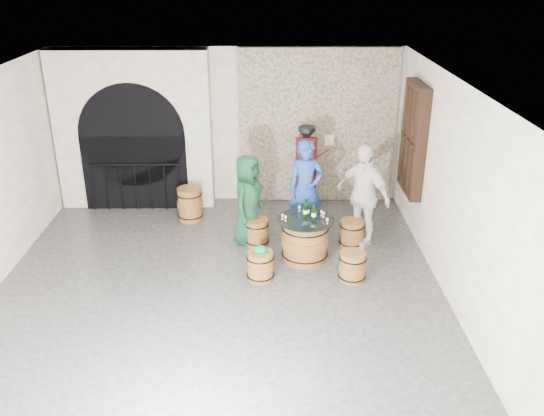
{
  "coord_description": "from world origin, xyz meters",
  "views": [
    {
      "loc": [
        0.76,
        -7.49,
        4.77
      ],
      "look_at": [
        0.84,
        1.06,
        1.05
      ],
      "focal_mm": 38.0,
      "sensor_mm": 36.0,
      "label": 1
    }
  ],
  "objects_px": {
    "person_blue": "(306,188)",
    "person_white": "(363,195)",
    "wine_bottle_left": "(305,210)",
    "barrel_stool_left": "(257,232)",
    "person_green": "(248,200)",
    "side_barrel": "(190,204)",
    "barrel_table": "(305,239)",
    "barrel_stool_right": "(352,233)",
    "wine_bottle_center": "(314,213)",
    "corking_press": "(306,162)",
    "barrel_stool_near_left": "(260,266)",
    "wine_bottle_right": "(307,209)",
    "barrel_stool_near_right": "(352,266)",
    "barrel_stool_far": "(305,222)"
  },
  "relations": [
    {
      "from": "barrel_stool_near_right",
      "to": "person_blue",
      "type": "distance_m",
      "value": 1.97
    },
    {
      "from": "barrel_stool_left",
      "to": "barrel_table",
      "type": "bearing_deg",
      "value": -34.57
    },
    {
      "from": "person_green",
      "to": "corking_press",
      "type": "xyz_separation_m",
      "value": [
        1.14,
        1.56,
        0.18
      ]
    },
    {
      "from": "barrel_stool_near_left",
      "to": "wine_bottle_left",
      "type": "xyz_separation_m",
      "value": [
        0.76,
        0.75,
        0.64
      ]
    },
    {
      "from": "barrel_table",
      "to": "barrel_stool_right",
      "type": "relative_size",
      "value": 2.0
    },
    {
      "from": "wine_bottle_center",
      "to": "person_blue",
      "type": "bearing_deg",
      "value": 93.43
    },
    {
      "from": "barrel_table",
      "to": "wine_bottle_left",
      "type": "bearing_deg",
      "value": 88.05
    },
    {
      "from": "barrel_stool_far",
      "to": "wine_bottle_center",
      "type": "distance_m",
      "value": 1.22
    },
    {
      "from": "barrel_stool_near_left",
      "to": "wine_bottle_center",
      "type": "distance_m",
      "value": 1.27
    },
    {
      "from": "person_blue",
      "to": "wine_bottle_left",
      "type": "distance_m",
      "value": 0.95
    },
    {
      "from": "person_white",
      "to": "wine_bottle_center",
      "type": "xyz_separation_m",
      "value": [
        -0.91,
        -0.63,
        -0.05
      ]
    },
    {
      "from": "wine_bottle_center",
      "to": "corking_press",
      "type": "height_order",
      "value": "corking_press"
    },
    {
      "from": "corking_press",
      "to": "barrel_table",
      "type": "bearing_deg",
      "value": -97.89
    },
    {
      "from": "barrel_table",
      "to": "wine_bottle_center",
      "type": "xyz_separation_m",
      "value": [
        0.13,
        -0.03,
        0.51
      ]
    },
    {
      "from": "person_green",
      "to": "corking_press",
      "type": "relative_size",
      "value": 0.96
    },
    {
      "from": "barrel_stool_near_right",
      "to": "person_blue",
      "type": "relative_size",
      "value": 0.27
    },
    {
      "from": "wine_bottle_center",
      "to": "wine_bottle_right",
      "type": "distance_m",
      "value": 0.17
    },
    {
      "from": "barrel_stool_right",
      "to": "person_green",
      "type": "bearing_deg",
      "value": 174.61
    },
    {
      "from": "barrel_table",
      "to": "barrel_stool_far",
      "type": "xyz_separation_m",
      "value": [
        0.07,
        1.01,
        -0.13
      ]
    },
    {
      "from": "barrel_stool_left",
      "to": "wine_bottle_left",
      "type": "distance_m",
      "value": 1.16
    },
    {
      "from": "barrel_table",
      "to": "barrel_stool_near_right",
      "type": "relative_size",
      "value": 2.0
    },
    {
      "from": "person_blue",
      "to": "person_white",
      "type": "height_order",
      "value": "person_white"
    },
    {
      "from": "barrel_table",
      "to": "barrel_stool_left",
      "type": "xyz_separation_m",
      "value": [
        -0.83,
        0.57,
        -0.13
      ]
    },
    {
      "from": "barrel_table",
      "to": "barrel_stool_near_left",
      "type": "relative_size",
      "value": 2.0
    },
    {
      "from": "barrel_stool_far",
      "to": "side_barrel",
      "type": "bearing_deg",
      "value": 163.91
    },
    {
      "from": "barrel_stool_far",
      "to": "corking_press",
      "type": "relative_size",
      "value": 0.28
    },
    {
      "from": "wine_bottle_left",
      "to": "wine_bottle_center",
      "type": "relative_size",
      "value": 1.0
    },
    {
      "from": "wine_bottle_left",
      "to": "wine_bottle_right",
      "type": "xyz_separation_m",
      "value": [
        0.03,
        0.02,
        0.0
      ]
    },
    {
      "from": "barrel_stool_far",
      "to": "corking_press",
      "type": "distance_m",
      "value": 1.45
    },
    {
      "from": "barrel_stool_near_right",
      "to": "barrel_table",
      "type": "bearing_deg",
      "value": 135.56
    },
    {
      "from": "barrel_stool_far",
      "to": "wine_bottle_left",
      "type": "relative_size",
      "value": 1.5
    },
    {
      "from": "barrel_stool_near_right",
      "to": "person_white",
      "type": "height_order",
      "value": "person_white"
    },
    {
      "from": "barrel_stool_far",
      "to": "wine_bottle_right",
      "type": "relative_size",
      "value": 1.5
    },
    {
      "from": "person_green",
      "to": "side_barrel",
      "type": "xyz_separation_m",
      "value": [
        -1.17,
        0.97,
        -0.49
      ]
    },
    {
      "from": "wine_bottle_left",
      "to": "person_white",
      "type": "bearing_deg",
      "value": 26.33
    },
    {
      "from": "person_blue",
      "to": "corking_press",
      "type": "relative_size",
      "value": 1.04
    },
    {
      "from": "wine_bottle_center",
      "to": "side_barrel",
      "type": "height_order",
      "value": "wine_bottle_center"
    },
    {
      "from": "barrel_stool_left",
      "to": "person_white",
      "type": "bearing_deg",
      "value": 0.85
    },
    {
      "from": "barrel_table",
      "to": "person_white",
      "type": "relative_size",
      "value": 0.52
    },
    {
      "from": "wine_bottle_left",
      "to": "wine_bottle_center",
      "type": "bearing_deg",
      "value": -40.96
    },
    {
      "from": "barrel_stool_far",
      "to": "person_white",
      "type": "xyz_separation_m",
      "value": [
        0.97,
        -0.41,
        0.7
      ]
    },
    {
      "from": "wine_bottle_center",
      "to": "wine_bottle_right",
      "type": "xyz_separation_m",
      "value": [
        -0.1,
        0.14,
        0.0
      ]
    },
    {
      "from": "wine_bottle_right",
      "to": "barrel_table",
      "type": "bearing_deg",
      "value": -107.09
    },
    {
      "from": "barrel_table",
      "to": "corking_press",
      "type": "distance_m",
      "value": 2.33
    },
    {
      "from": "barrel_stool_left",
      "to": "wine_bottle_center",
      "type": "height_order",
      "value": "wine_bottle_center"
    },
    {
      "from": "corking_press",
      "to": "barrel_stool_near_left",
      "type": "bearing_deg",
      "value": -111.32
    },
    {
      "from": "barrel_stool_left",
      "to": "barrel_stool_near_left",
      "type": "relative_size",
      "value": 1.0
    },
    {
      "from": "person_white",
      "to": "wine_bottle_left",
      "type": "relative_size",
      "value": 5.77
    },
    {
      "from": "wine_bottle_right",
      "to": "corking_press",
      "type": "bearing_deg",
      "value": 86.79
    },
    {
      "from": "person_green",
      "to": "person_white",
      "type": "distance_m",
      "value": 2.03
    }
  ]
}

